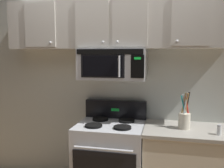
{
  "coord_description": "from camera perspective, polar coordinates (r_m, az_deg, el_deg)",
  "views": [
    {
      "loc": [
        0.61,
        -2.24,
        1.68
      ],
      "look_at": [
        0.0,
        0.49,
        1.35
      ],
      "focal_mm": 39.68,
      "sensor_mm": 36.0,
      "label": 1
    }
  ],
  "objects": [
    {
      "name": "upper_cabinets",
      "position": [
        2.9,
        0.36,
        13.55
      ],
      "size": [
        2.5,
        0.36,
        0.55
      ],
      "color": "#BCB7AD"
    },
    {
      "name": "utensil_crock_cream",
      "position": [
        2.75,
        16.36,
        -7.54
      ],
      "size": [
        0.12,
        0.12,
        0.4
      ],
      "color": "beige",
      "rests_on": "counter_segment"
    },
    {
      "name": "over_range_microwave",
      "position": [
        2.85,
        0.21,
        4.61
      ],
      "size": [
        0.76,
        0.43,
        0.35
      ],
      "color": "#B7BABF"
    },
    {
      "name": "stove_range",
      "position": [
        2.99,
        -0.29,
        -17.16
      ],
      "size": [
        0.76,
        0.69,
        1.12
      ],
      "color": "#B7BABF",
      "rests_on": "ground_plane"
    },
    {
      "name": "salt_shaker",
      "position": [
        2.68,
        23.45,
        -9.67
      ],
      "size": [
        0.04,
        0.04,
        0.1
      ],
      "color": "white",
      "rests_on": "counter_segment"
    },
    {
      "name": "back_wall",
      "position": [
        3.11,
        1.19,
        0.64
      ],
      "size": [
        5.2,
        0.1,
        2.7
      ],
      "primitive_type": "cube",
      "color": "silver",
      "rests_on": "ground_plane"
    }
  ]
}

